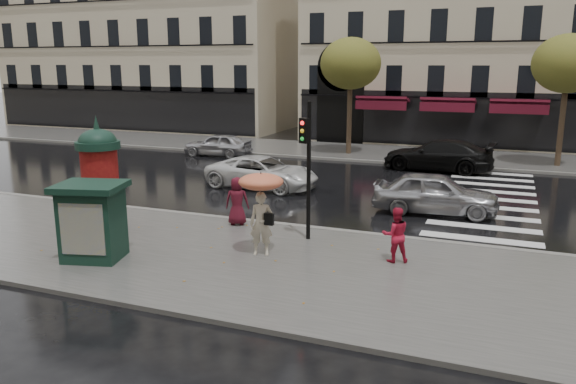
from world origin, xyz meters
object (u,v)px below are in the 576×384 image
at_px(woman_umbrella, 261,200).
at_px(traffic_light, 307,158).
at_px(car_far_silver, 218,145).
at_px(woman_red, 395,235).
at_px(car_black, 438,155).
at_px(car_white, 262,172).
at_px(newsstand, 92,220).
at_px(morris_column, 100,176).
at_px(man_burgundy, 237,201).
at_px(car_silver, 435,193).

xyz_separation_m(woman_umbrella, traffic_light, (0.69, 1.72, 0.93)).
bearing_deg(car_far_silver, woman_umbrella, 28.48).
xyz_separation_m(traffic_light, car_far_silver, (-10.12, 13.25, -1.91)).
height_order(woman_red, car_black, woman_red).
bearing_deg(car_white, car_far_silver, 45.30).
bearing_deg(traffic_light, car_far_silver, 127.37).
bearing_deg(car_far_silver, woman_red, 38.54).
bearing_deg(newsstand, morris_column, 124.47).
height_order(man_burgundy, car_white, man_burgundy).
relative_size(car_silver, car_white, 0.90).
xyz_separation_m(morris_column, newsstand, (1.53, -2.23, -0.66)).
xyz_separation_m(man_burgundy, car_silver, (5.71, 4.18, -0.16)).
bearing_deg(newsstand, car_black, 67.87).
distance_m(morris_column, traffic_light, 6.43).
height_order(car_silver, car_far_silver, car_silver).
bearing_deg(woman_umbrella, newsstand, -154.36).
distance_m(woman_umbrella, newsstand, 4.48).
height_order(newsstand, car_white, newsstand).
relative_size(woman_red, car_silver, 0.34).
xyz_separation_m(woman_red, car_far_silver, (-12.92, 14.21, -0.19)).
bearing_deg(woman_umbrella, car_black, 79.17).
distance_m(traffic_light, car_far_silver, 16.78).
xyz_separation_m(traffic_light, car_black, (2.18, 13.28, -1.80)).
relative_size(man_burgundy, traffic_light, 0.38).
distance_m(car_silver, car_far_silver, 15.65).
relative_size(car_silver, car_far_silver, 1.12).
bearing_deg(morris_column, woman_red, 2.91).
distance_m(newsstand, car_far_silver, 17.75).
xyz_separation_m(woman_red, traffic_light, (-2.80, 0.95, 1.72)).
bearing_deg(car_black, morris_column, -24.89).
bearing_deg(traffic_light, morris_column, -167.24).
xyz_separation_m(newsstand, car_black, (6.88, 16.92, -0.40)).
xyz_separation_m(woman_umbrella, morris_column, (-5.55, 0.31, 0.18)).
height_order(car_silver, car_white, car_silver).
xyz_separation_m(car_white, car_far_silver, (-5.81, 6.79, -0.01)).
bearing_deg(newsstand, woman_umbrella, 25.64).
bearing_deg(car_far_silver, morris_column, 11.11).
xyz_separation_m(traffic_light, car_white, (-4.31, 6.46, -1.90)).
height_order(woman_umbrella, man_burgundy, woman_umbrella).
bearing_deg(woman_red, car_far_silver, -71.87).
distance_m(woman_umbrella, man_burgundy, 3.16).
bearing_deg(woman_red, traffic_light, -42.97).
relative_size(traffic_light, car_silver, 0.93).
distance_m(morris_column, car_black, 16.96).
xyz_separation_m(woman_umbrella, car_silver, (3.78, 6.58, -0.91)).
relative_size(morris_column, car_silver, 0.82).
relative_size(woman_red, car_far_silver, 0.38).
bearing_deg(newsstand, car_silver, 47.51).
bearing_deg(car_black, car_white, -38.68).
relative_size(woman_umbrella, car_far_silver, 0.60).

